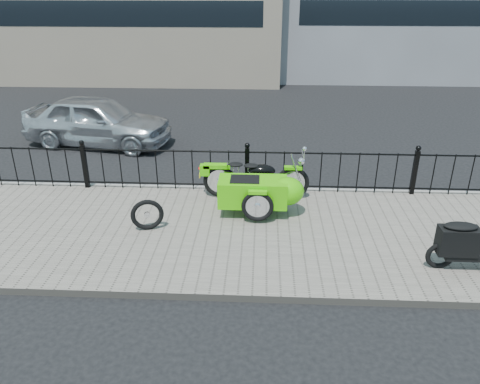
{
  "coord_description": "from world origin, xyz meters",
  "views": [
    {
      "loc": [
        0.31,
        -7.91,
        4.28
      ],
      "look_at": [
        -0.08,
        -0.1,
        0.71
      ],
      "focal_mm": 35.0,
      "sensor_mm": 36.0,
      "label": 1
    }
  ],
  "objects_px": {
    "motorcycle_sidecar": "(262,188)",
    "sedan_car": "(98,121)",
    "spare_tire": "(147,215)",
    "scooter": "(475,244)"
  },
  "relations": [
    {
      "from": "sedan_car",
      "to": "motorcycle_sidecar",
      "type": "bearing_deg",
      "value": -122.8
    },
    {
      "from": "motorcycle_sidecar",
      "to": "spare_tire",
      "type": "bearing_deg",
      "value": -157.18
    },
    {
      "from": "spare_tire",
      "to": "motorcycle_sidecar",
      "type": "bearing_deg",
      "value": 22.82
    },
    {
      "from": "scooter",
      "to": "sedan_car",
      "type": "distance_m",
      "value": 9.95
    },
    {
      "from": "spare_tire",
      "to": "sedan_car",
      "type": "xyz_separation_m",
      "value": [
        -2.55,
        5.05,
        0.27
      ]
    },
    {
      "from": "motorcycle_sidecar",
      "to": "scooter",
      "type": "height_order",
      "value": "scooter"
    },
    {
      "from": "motorcycle_sidecar",
      "to": "sedan_car",
      "type": "relative_size",
      "value": 0.56
    },
    {
      "from": "sedan_car",
      "to": "spare_tire",
      "type": "bearing_deg",
      "value": -143.78
    },
    {
      "from": "spare_tire",
      "to": "sedan_car",
      "type": "bearing_deg",
      "value": 116.78
    },
    {
      "from": "spare_tire",
      "to": "sedan_car",
      "type": "height_order",
      "value": "sedan_car"
    }
  ]
}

